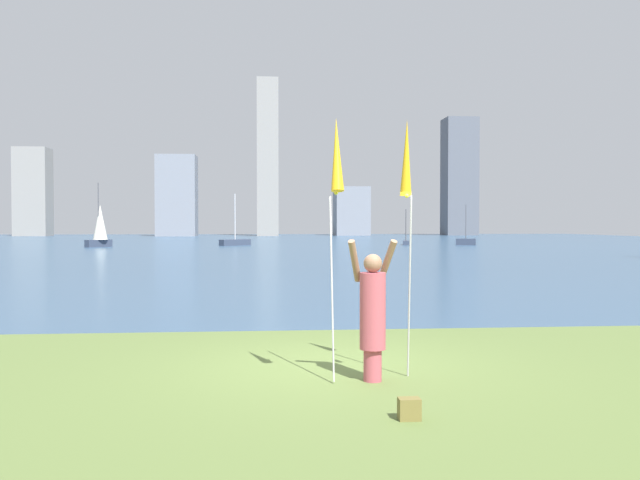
{
  "coord_description": "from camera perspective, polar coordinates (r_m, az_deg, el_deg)",
  "views": [
    {
      "loc": [
        -1.02,
        -9.59,
        2.07
      ],
      "look_at": [
        0.38,
        6.43,
        1.67
      ],
      "focal_mm": 37.58,
      "sensor_mm": 36.0,
      "label": 1
    }
  ],
  "objects": [
    {
      "name": "skyline_tower_3",
      "position": [
        116.02,
        2.69,
        2.46
      ],
      "size": [
        5.79,
        6.36,
        8.32
      ],
      "color": "gray",
      "rests_on": "ground"
    },
    {
      "name": "skyline_tower_2",
      "position": [
        112.4,
        -4.49,
        6.98
      ],
      "size": [
        3.52,
        5.14,
        25.89
      ],
      "color": "gray",
      "rests_on": "ground"
    },
    {
      "name": "kite_flag_right",
      "position": [
        9.22,
        7.38,
        6.4
      ],
      "size": [
        0.16,
        0.45,
        3.48
      ],
      "color": "#B2B2B7",
      "rests_on": "ground"
    },
    {
      "name": "bag",
      "position": [
        7.32,
        7.61,
        -14.07
      ],
      "size": [
        0.23,
        0.16,
        0.23
      ],
      "color": "olive",
      "rests_on": "ground"
    },
    {
      "name": "sailboat_2",
      "position": [
        63.19,
        -7.25,
        -0.15
      ],
      "size": [
        2.94,
        2.65,
        4.85
      ],
      "color": "#333D51",
      "rests_on": "ground"
    },
    {
      "name": "skyline_tower_4",
      "position": [
        120.0,
        11.79,
        5.28
      ],
      "size": [
        5.5,
        5.09,
        20.39
      ],
      "color": "#565B66",
      "rests_on": "ground"
    },
    {
      "name": "sailboat_7",
      "position": [
        64.86,
        7.32,
        -0.18
      ],
      "size": [
        1.16,
        2.86,
        3.45
      ],
      "color": "#333D51",
      "rests_on": "ground"
    },
    {
      "name": "person",
      "position": [
        8.83,
        4.5,
        -6.09
      ],
      "size": [
        0.68,
        0.5,
        1.86
      ],
      "rotation": [
        0.0,
        0.0,
        -0.3
      ],
      "color": "#B24C59",
      "rests_on": "ground"
    },
    {
      "name": "sailboat_4",
      "position": [
        61.79,
        -18.23,
        1.16
      ],
      "size": [
        2.05,
        2.35,
        5.63
      ],
      "color": "#333D51",
      "rests_on": "ground"
    },
    {
      "name": "skyline_tower_1",
      "position": [
        111.7,
        -12.08,
        3.7
      ],
      "size": [
        6.31,
        5.6,
        13.11
      ],
      "color": "gray",
      "rests_on": "ground"
    },
    {
      "name": "ground",
      "position": [
        60.59,
        -4.04,
        -0.59
      ],
      "size": [
        120.0,
        138.0,
        0.12
      ],
      "color": "#5B7038"
    },
    {
      "name": "skyline_tower_0",
      "position": [
        119.98,
        -23.25,
        3.78
      ],
      "size": [
        5.29,
        4.43,
        14.47
      ],
      "color": "gray",
      "rests_on": "ground"
    },
    {
      "name": "sailboat_1",
      "position": [
        64.98,
        12.31,
        -0.13
      ],
      "size": [
        1.95,
        1.33,
        3.82
      ],
      "color": "#333D51",
      "rests_on": "ground"
    },
    {
      "name": "kite_flag_left",
      "position": [
        8.32,
        1.42,
        6.63
      ],
      "size": [
        0.16,
        0.98,
        3.37
      ],
      "color": "#B2B2B7",
      "rests_on": "ground"
    }
  ]
}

